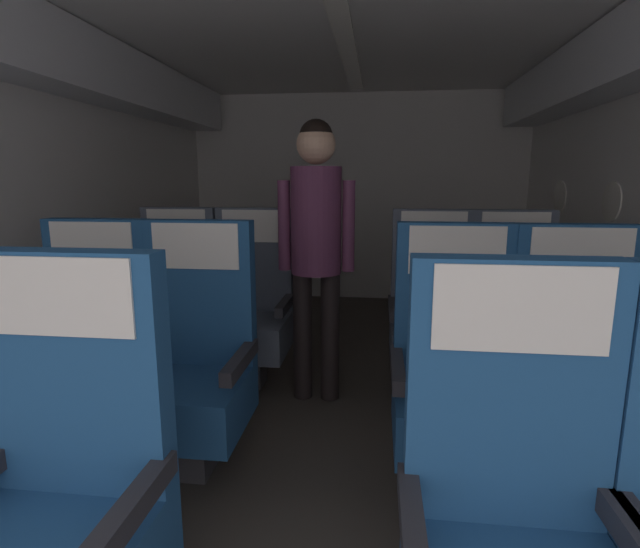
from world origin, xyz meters
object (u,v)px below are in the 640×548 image
seat_c_left_window (175,308)px  seat_c_right_window (431,317)px  seat_c_right_aisle (513,320)px  seat_b_left_aisle (194,368)px  seat_a_right_window (514,545)px  seat_b_left_window (90,363)px  flight_attendant (316,233)px  seat_a_left_aisle (57,511)px  seat_b_right_window (453,380)px  seat_c_left_aisle (251,311)px  seat_b_right_aisle (577,387)px

seat_c_left_window → seat_c_right_window: 1.61m
seat_c_right_aisle → seat_b_left_aisle: bearing=-149.5°
seat_c_left_window → seat_a_right_window: bearing=-49.4°
seat_b_left_window → flight_attendant: size_ratio=0.69×
seat_a_left_aisle → seat_b_right_window: same height
seat_a_right_window → seat_c_right_aisle: same height
seat_c_left_aisle → seat_c_right_aisle: same height
seat_c_right_window → seat_b_left_window: bearing=-150.0°
seat_b_right_window → flight_attendant: bearing=131.7°
seat_a_left_aisle → seat_c_right_window: same height
seat_b_left_window → seat_c_right_window: size_ratio=1.00×
seat_b_right_window → seat_c_right_aisle: 1.05m
seat_b_left_aisle → seat_c_left_window: size_ratio=1.00×
seat_b_right_aisle → seat_c_left_aisle: size_ratio=1.00×
seat_b_right_aisle → seat_b_right_window: size_ratio=1.00×
seat_a_left_aisle → seat_c_left_aisle: (-0.00, 1.87, 0.00)m
seat_c_right_window → flight_attendant: 0.87m
seat_b_left_window → seat_c_left_aisle: (0.49, 0.93, 0.00)m
seat_b_right_aisle → flight_attendant: flight_attendant is taller
seat_b_right_aisle → seat_a_right_window: bearing=-117.7°
flight_attendant → seat_b_right_aisle: bearing=-30.5°
seat_b_right_aisle → seat_c_left_aisle: (-1.58, 0.95, 0.00)m
seat_c_right_window → seat_a_left_aisle: bearing=-120.7°
seat_b_left_aisle → flight_attendant: (0.45, 0.75, 0.52)m
seat_b_right_window → seat_b_left_window: bearing=179.8°
seat_a_left_aisle → seat_c_right_window: (1.10, 1.86, 0.00)m
seat_a_left_aisle → seat_b_left_aisle: bearing=90.7°
seat_c_left_aisle → seat_c_right_window: 1.11m
seat_a_right_window → seat_c_left_window: (-1.60, 1.86, 0.00)m
seat_b_right_window → flight_attendant: (-0.66, 0.75, 0.52)m
seat_a_right_window → seat_b_right_window: same height
seat_a_left_aisle → seat_c_right_aisle: bearing=49.9°
seat_b_right_aisle → flight_attendant: 1.46m
seat_b_left_window → seat_c_right_aisle: 2.27m
seat_b_left_window → seat_b_right_window: 1.59m
seat_a_left_aisle → seat_b_right_window: 1.44m
seat_b_right_window → seat_c_right_aisle: (0.48, 0.93, 0.00)m
seat_c_left_window → seat_b_left_window: bearing=-89.7°
seat_b_left_window → seat_b_right_window: bearing=-0.2°
seat_b_right_window → flight_attendant: 1.12m
seat_b_right_window → seat_c_right_window: (0.01, 0.93, 0.00)m
seat_b_right_aisle → seat_a_left_aisle: bearing=-149.6°
seat_a_left_aisle → seat_b_left_window: bearing=117.9°
seat_b_right_window → seat_b_left_aisle: bearing=-179.9°
seat_b_right_aisle → seat_b_left_window: bearing=179.6°
seat_c_left_aisle → seat_c_right_window: (1.11, -0.01, 0.00)m
seat_b_left_window → seat_c_right_aisle: (2.07, 0.93, 0.00)m
seat_c_right_window → seat_a_right_window: bearing=-90.2°
seat_b_left_aisle → seat_c_right_window: 1.45m
seat_b_left_aisle → seat_c_right_aisle: (1.58, 0.93, 0.00)m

